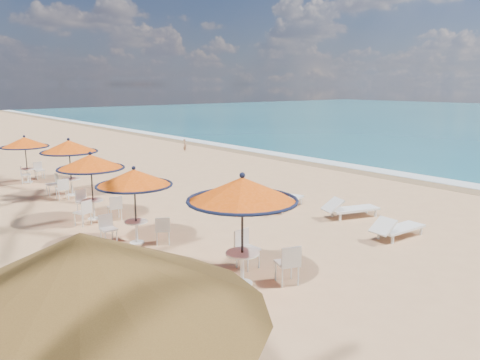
% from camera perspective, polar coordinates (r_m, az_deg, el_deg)
% --- Properties ---
extents(ground, '(160.00, 160.00, 0.00)m').
position_cam_1_polar(ground, '(14.07, 15.08, -6.70)').
color(ground, tan).
rests_on(ground, ground).
extents(foam_strip, '(1.20, 140.00, 0.04)m').
position_cam_1_polar(foam_strip, '(27.24, 9.43, 2.30)').
color(foam_strip, white).
rests_on(foam_strip, ground).
extents(wetsand_band, '(1.40, 140.00, 0.02)m').
position_cam_1_polar(wetsand_band, '(26.57, 8.15, 2.11)').
color(wetsand_band, olive).
rests_on(wetsand_band, ground).
extents(station_0, '(2.40, 2.40, 2.51)m').
position_cam_1_polar(station_0, '(10.00, 0.65, -2.35)').
color(station_0, black).
rests_on(station_0, ground).
extents(station_1, '(2.08, 2.08, 2.17)m').
position_cam_1_polar(station_1, '(12.97, -12.77, -0.57)').
color(station_1, black).
rests_on(station_1, ground).
extents(station_2, '(2.13, 2.13, 2.22)m').
position_cam_1_polar(station_2, '(15.70, -17.69, 1.15)').
color(station_2, black).
rests_on(station_2, ground).
extents(station_3, '(2.19, 2.19, 2.28)m').
position_cam_1_polar(station_3, '(19.45, -20.28, 3.25)').
color(station_3, black).
rests_on(station_3, ground).
extents(station_4, '(2.04, 2.04, 2.12)m').
position_cam_1_polar(station_4, '(22.85, -24.67, 3.74)').
color(station_4, black).
rests_on(station_4, ground).
extents(lounger_near, '(1.91, 0.71, 0.67)m').
position_cam_1_polar(lounger_near, '(14.09, 18.51, -5.54)').
color(lounger_near, white).
rests_on(lounger_near, ground).
extents(lounger_mid, '(2.03, 1.20, 0.69)m').
position_cam_1_polar(lounger_mid, '(15.82, 13.14, -3.35)').
color(lounger_mid, white).
rests_on(lounger_mid, ground).
extents(lounger_far, '(2.19, 1.26, 0.75)m').
position_cam_1_polar(lounger_far, '(16.45, 5.15, -2.42)').
color(lounger_far, white).
rests_on(lounger_far, ground).
extents(palapa, '(3.80, 3.80, 2.90)m').
position_cam_1_polar(palapa, '(5.00, -18.62, -11.21)').
color(palapa, brown).
rests_on(palapa, ground).
extents(person, '(0.25, 0.34, 0.86)m').
position_cam_1_polar(person, '(30.99, -6.75, 4.29)').
color(person, '#966A4C').
rests_on(person, ground).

